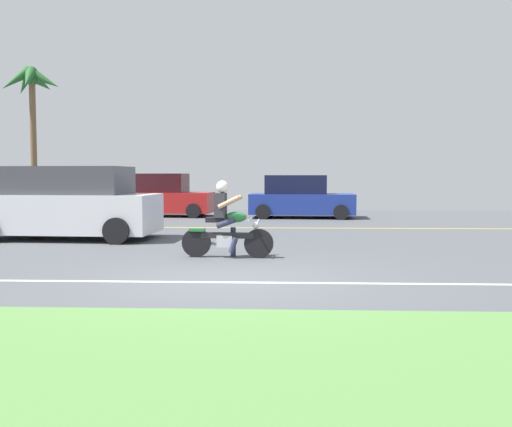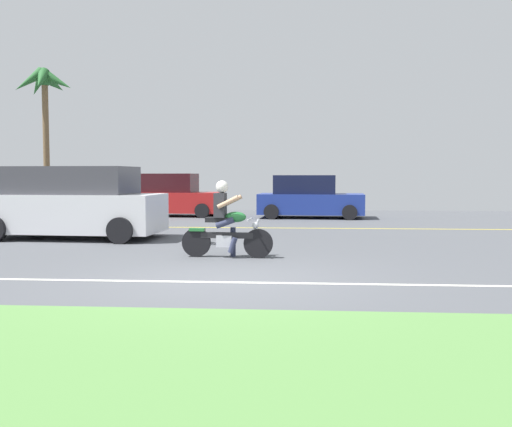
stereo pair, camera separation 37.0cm
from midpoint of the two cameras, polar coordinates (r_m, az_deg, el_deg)
name	(u,v)px [view 2 (the right image)]	position (r m, az deg, el deg)	size (l,w,h in m)	color
ground	(242,255)	(12.02, -0.47, -4.11)	(56.00, 30.00, 0.04)	#4C4F54
grass_median	(161,363)	(5.12, -7.32, -14.54)	(56.00, 3.80, 0.06)	#548442
lane_line_near	(222,282)	(8.86, -2.21, -6.82)	(50.40, 0.12, 0.01)	silver
lane_line_far	(261,228)	(17.84, 1.10, -1.43)	(50.40, 0.12, 0.01)	yellow
motorcyclist	(226,225)	(11.42, -2.05, -1.15)	(1.84, 0.60, 1.54)	black
suv_nearby	(72,203)	(15.54, -17.15, 0.96)	(4.76, 2.38, 1.86)	silver
parked_car_0	(18,201)	(23.24, -22.12, 1.17)	(4.52, 2.23, 1.43)	beige
parked_car_1	(172,197)	(23.17, -7.92, 1.68)	(3.94, 2.05, 1.70)	#AD1E1E
parked_car_2	(309,198)	(22.11, 5.78, 1.53)	(4.09, 2.18, 1.64)	navy
palm_tree_0	(44,92)	(27.54, -19.90, 11.30)	(2.74, 2.83, 6.42)	brown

